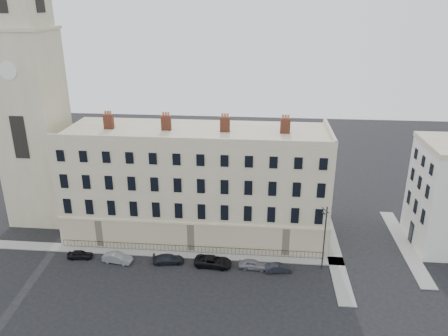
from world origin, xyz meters
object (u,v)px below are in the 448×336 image
(car_c, at_px, (168,259))
(car_d, at_px, (213,261))
(car_b, at_px, (117,258))
(car_e, at_px, (253,264))
(car_a, at_px, (80,254))
(streetlamp, at_px, (324,236))
(car_f, at_px, (278,268))

(car_c, bearing_deg, car_d, -101.08)
(car_b, relative_size, car_e, 1.06)
(car_a, xyz_separation_m, streetlamp, (31.07, 0.45, 4.19))
(car_e, relative_size, car_f, 1.09)
(car_d, height_order, car_f, car_d)
(car_c, relative_size, car_d, 0.84)
(car_a, height_order, car_c, car_c)
(car_b, distance_m, car_e, 17.34)
(car_e, relative_size, streetlamp, 0.42)
(car_d, relative_size, streetlamp, 0.55)
(car_d, distance_m, streetlamp, 14.21)
(car_a, relative_size, car_b, 0.84)
(car_b, distance_m, car_f, 20.50)
(streetlamp, bearing_deg, car_a, 158.56)
(streetlamp, bearing_deg, car_e, 162.52)
(car_c, height_order, car_e, car_e)
(car_b, distance_m, car_c, 6.55)
(car_c, bearing_deg, car_b, 84.21)
(car_a, relative_size, car_c, 0.81)
(car_b, bearing_deg, car_f, -82.45)
(car_d, relative_size, car_f, 1.44)
(car_f, bearing_deg, car_e, 72.44)
(car_b, height_order, car_c, car_b)
(car_b, bearing_deg, car_e, -81.16)
(car_d, xyz_separation_m, car_f, (8.19, -0.53, -0.11))
(car_a, xyz_separation_m, car_d, (17.47, -0.16, 0.11))
(car_c, xyz_separation_m, streetlamp, (19.37, 0.47, 4.16))
(car_a, relative_size, car_d, 0.68)
(car_b, xyz_separation_m, car_c, (6.54, 0.45, -0.05))
(car_d, xyz_separation_m, car_e, (5.03, -0.11, -0.04))
(car_d, bearing_deg, car_c, 92.85)
(car_e, xyz_separation_m, streetlamp, (8.57, 0.72, 4.12))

